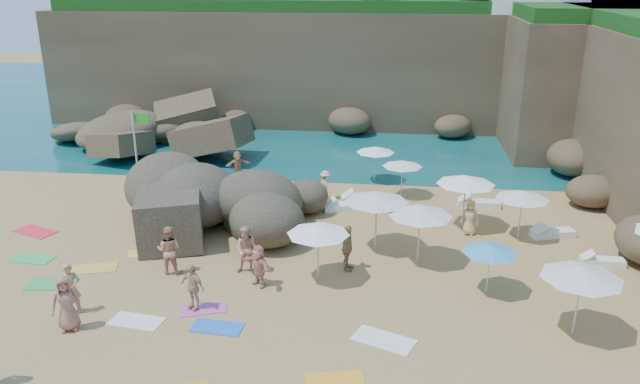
# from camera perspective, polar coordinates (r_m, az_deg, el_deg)

# --- Properties ---
(ground) EXTENTS (120.00, 120.00, 0.00)m
(ground) POSITION_cam_1_polar(r_m,az_deg,el_deg) (24.41, -5.52, -6.62)
(ground) COLOR tan
(ground) RESTS_ON ground
(seawater) EXTENTS (120.00, 120.00, 0.00)m
(seawater) POSITION_cam_1_polar(r_m,az_deg,el_deg) (52.69, 1.22, 7.95)
(seawater) COLOR #0C4751
(seawater) RESTS_ON ground
(cliff_back) EXTENTS (44.00, 8.00, 8.00)m
(cliff_back) POSITION_cam_1_polar(r_m,az_deg,el_deg) (46.93, 3.15, 11.42)
(cliff_back) COLOR brown
(cliff_back) RESTS_ON ground
(cliff_corner) EXTENTS (10.00, 12.00, 8.00)m
(cliff_corner) POSITION_cam_1_polar(r_m,az_deg,el_deg) (43.64, 23.04, 9.26)
(cliff_corner) COLOR brown
(cliff_corner) RESTS_ON ground
(rock_promontory) EXTENTS (12.00, 7.00, 2.00)m
(rock_promontory) POSITION_cam_1_polar(r_m,az_deg,el_deg) (41.97, -15.83, 4.10)
(rock_promontory) COLOR brown
(rock_promontory) RESTS_ON ground
(marina_masts) EXTENTS (3.10, 0.10, 6.00)m
(marina_masts) POSITION_cam_1_polar(r_m,az_deg,el_deg) (56.14, -16.10, 11.04)
(marina_masts) COLOR white
(marina_masts) RESTS_ON ground
(rock_outcrop) EXTENTS (9.00, 7.83, 3.02)m
(rock_outcrop) POSITION_cam_1_polar(r_m,az_deg,el_deg) (27.82, -8.80, -3.34)
(rock_outcrop) COLOR brown
(rock_outcrop) RESTS_ON ground
(flag_pole) EXTENTS (0.88, 0.22, 4.55)m
(flag_pole) POSITION_cam_1_polar(r_m,az_deg,el_deg) (30.95, -16.30, 4.17)
(flag_pole) COLOR silver
(flag_pole) RESTS_ON ground
(parasol_0) EXTENTS (2.04, 2.04, 1.93)m
(parasol_0) POSITION_cam_1_polar(r_m,az_deg,el_deg) (33.19, 5.09, 3.89)
(parasol_0) COLOR silver
(parasol_0) RESTS_ON ground
(parasol_1) EXTENTS (1.99, 1.99, 1.88)m
(parasol_1) POSITION_cam_1_polar(r_m,az_deg,el_deg) (31.08, 7.55, 2.61)
(parasol_1) COLOR silver
(parasol_1) RESTS_ON ground
(parasol_2) EXTENTS (2.54, 2.54, 2.40)m
(parasol_2) POSITION_cam_1_polar(r_m,az_deg,el_deg) (27.62, 13.20, 1.08)
(parasol_2) COLOR silver
(parasol_2) RESTS_ON ground
(parasol_3) EXTENTS (2.23, 2.23, 2.11)m
(parasol_3) POSITION_cam_1_polar(r_m,az_deg,el_deg) (27.23, 18.05, -0.27)
(parasol_3) COLOR silver
(parasol_3) RESTS_ON ground
(parasol_5) EXTENTS (2.47, 2.47, 2.34)m
(parasol_5) POSITION_cam_1_polar(r_m,az_deg,el_deg) (23.93, 9.16, -1.73)
(parasol_5) COLOR silver
(parasol_5) RESTS_ON ground
(parasol_7) EXTENTS (2.59, 2.59, 2.44)m
(parasol_7) POSITION_cam_1_polar(r_m,az_deg,el_deg) (24.86, 5.21, -0.48)
(parasol_7) COLOR silver
(parasol_7) RESTS_ON ground
(parasol_9) EXTENTS (2.29, 2.29, 2.17)m
(parasol_9) POSITION_cam_1_polar(r_m,az_deg,el_deg) (22.37, -0.16, -3.46)
(parasol_9) COLOR silver
(parasol_9) RESTS_ON ground
(parasol_10) EXTENTS (1.96, 1.96, 1.85)m
(parasol_10) POSITION_cam_1_polar(r_m,az_deg,el_deg) (22.37, 15.33, -5.02)
(parasol_10) COLOR silver
(parasol_10) RESTS_ON ground
(parasol_11) EXTENTS (2.48, 2.48, 2.35)m
(parasol_11) POSITION_cam_1_polar(r_m,az_deg,el_deg) (20.56, 22.84, -6.81)
(parasol_11) COLOR silver
(parasol_11) RESTS_ON ground
(lounger_0) EXTENTS (2.09, 1.15, 0.31)m
(lounger_0) POSITION_cam_1_polar(r_m,az_deg,el_deg) (29.57, 2.28, -1.36)
(lounger_0) COLOR white
(lounger_0) RESTS_ON ground
(lounger_1) EXTENTS (2.00, 0.68, 0.31)m
(lounger_1) POSITION_cam_1_polar(r_m,az_deg,el_deg) (30.91, 14.31, -1.03)
(lounger_1) COLOR white
(lounger_1) RESTS_ON ground
(lounger_2) EXTENTS (2.13, 1.09, 0.32)m
(lounger_2) POSITION_cam_1_polar(r_m,az_deg,el_deg) (30.57, 3.87, -0.66)
(lounger_2) COLOR white
(lounger_2) RESTS_ON ground
(lounger_3) EXTENTS (1.74, 0.86, 0.26)m
(lounger_3) POSITION_cam_1_polar(r_m,az_deg,el_deg) (27.02, -2.04, -3.53)
(lounger_3) COLOR silver
(lounger_3) RESTS_ON ground
(lounger_4) EXTENTS (1.64, 0.58, 0.25)m
(lounger_4) POSITION_cam_1_polar(r_m,az_deg,el_deg) (26.61, 24.41, -5.80)
(lounger_4) COLOR white
(lounger_4) RESTS_ON ground
(lounger_5) EXTENTS (1.96, 1.09, 0.29)m
(lounger_5) POSITION_cam_1_polar(r_m,az_deg,el_deg) (28.46, 20.48, -3.57)
(lounger_5) COLOR white
(lounger_5) RESTS_ON ground
(towel_3) EXTENTS (1.66, 0.91, 0.03)m
(towel_3) POSITION_cam_1_polar(r_m,az_deg,el_deg) (27.18, -24.81, -5.59)
(towel_3) COLOR green
(towel_3) RESTS_ON ground
(towel_4) EXTENTS (1.89, 1.34, 0.03)m
(towel_4) POSITION_cam_1_polar(r_m,az_deg,el_deg) (25.48, -19.99, -6.59)
(towel_4) COLOR gold
(towel_4) RESTS_ON ground
(towel_5) EXTENTS (1.81, 1.08, 0.03)m
(towel_5) POSITION_cam_1_polar(r_m,az_deg,el_deg) (21.52, -16.42, -11.25)
(towel_5) COLOR white
(towel_5) RESTS_ON ground
(towel_7) EXTENTS (2.05, 1.52, 0.03)m
(towel_7) POSITION_cam_1_polar(r_m,az_deg,el_deg) (29.88, -24.60, -3.30)
(towel_7) COLOR red
(towel_7) RESTS_ON ground
(towel_8) EXTENTS (1.70, 0.96, 0.03)m
(towel_8) POSITION_cam_1_polar(r_m,az_deg,el_deg) (20.62, -9.38, -12.11)
(towel_8) COLOR blue
(towel_8) RESTS_ON ground
(towel_9) EXTENTS (1.72, 1.26, 0.03)m
(towel_9) POSITION_cam_1_polar(r_m,az_deg,el_deg) (21.69, -10.62, -10.47)
(towel_9) COLOR #CC4F9A
(towel_9) RESTS_ON ground
(towel_10) EXTENTS (1.79, 1.16, 0.03)m
(towel_10) POSITION_cam_1_polar(r_m,az_deg,el_deg) (18.10, 1.36, -16.87)
(towel_10) COLOR orange
(towel_10) RESTS_ON ground
(towel_11) EXTENTS (1.82, 1.07, 0.03)m
(towel_11) POSITION_cam_1_polar(r_m,az_deg,el_deg) (24.82, -23.35, -7.78)
(towel_11) COLOR green
(towel_11) RESTS_ON ground
(towel_12) EXTENTS (1.62, 1.16, 0.03)m
(towel_12) POSITION_cam_1_polar(r_m,az_deg,el_deg) (26.20, -15.56, -5.35)
(towel_12) COLOR yellow
(towel_12) RESTS_ON ground
(towel_13) EXTENTS (2.10, 1.59, 0.03)m
(towel_13) POSITION_cam_1_polar(r_m,az_deg,el_deg) (19.85, 5.86, -13.30)
(towel_13) COLOR white
(towel_13) RESTS_ON ground
(person_stand_1) EXTENTS (0.91, 0.71, 1.88)m
(person_stand_1) POSITION_cam_1_polar(r_m,az_deg,el_deg) (23.96, -13.64, -5.17)
(person_stand_1) COLOR tan
(person_stand_1) RESTS_ON ground
(person_stand_2) EXTENTS (0.89, 1.00, 1.48)m
(person_stand_2) POSITION_cam_1_polar(r_m,az_deg,el_deg) (30.72, 0.50, 0.64)
(person_stand_2) COLOR #E1B480
(person_stand_2) RESTS_ON ground
(person_stand_3) EXTENTS (0.63, 1.13, 1.81)m
(person_stand_3) POSITION_cam_1_polar(r_m,az_deg,el_deg) (23.54, 2.51, -5.14)
(person_stand_3) COLOR #A28051
(person_stand_3) RESTS_ON ground
(person_stand_4) EXTENTS (0.87, 0.68, 1.57)m
(person_stand_4) POSITION_cam_1_polar(r_m,az_deg,el_deg) (27.40, 13.56, -2.27)
(person_stand_4) COLOR tan
(person_stand_4) RESTS_ON ground
(person_stand_5) EXTENTS (1.40, 1.12, 1.52)m
(person_stand_5) POSITION_cam_1_polar(r_m,az_deg,el_deg) (34.12, -7.54, 2.47)
(person_stand_5) COLOR tan
(person_stand_5) RESTS_ON ground
(person_lie_1) EXTENTS (1.55, 1.88, 0.40)m
(person_lie_1) POSITION_cam_1_polar(r_m,az_deg,el_deg) (21.69, -11.47, -9.98)
(person_lie_1) COLOR tan
(person_lie_1) RESTS_ON ground
(person_lie_2) EXTENTS (1.54, 2.04, 0.49)m
(person_lie_2) POSITION_cam_1_polar(r_m,az_deg,el_deg) (21.67, -21.94, -11.02)
(person_lie_2) COLOR #9E624F
(person_lie_2) RESTS_ON ground
(person_lie_3) EXTENTS (2.08, 2.10, 0.41)m
(person_lie_3) POSITION_cam_1_polar(r_m,az_deg,el_deg) (22.80, -5.59, -8.06)
(person_lie_3) COLOR tan
(person_lie_3) RESTS_ON ground
(person_lie_4) EXTENTS (1.23, 1.88, 0.42)m
(person_lie_4) POSITION_cam_1_polar(r_m,az_deg,el_deg) (22.57, -21.61, -9.78)
(person_lie_4) COLOR tan
(person_lie_4) RESTS_ON ground
(person_lie_5) EXTENTS (0.91, 1.86, 0.70)m
(person_lie_5) POSITION_cam_1_polar(r_m,az_deg,el_deg) (23.66, -6.61, -6.62)
(person_lie_5) COLOR tan
(person_lie_5) RESTS_ON ground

